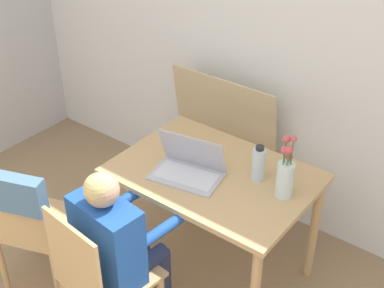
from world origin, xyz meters
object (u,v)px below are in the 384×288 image
Objects in this scene: chair_spare at (22,213)px; person_seated at (116,238)px; chair_occupied at (100,279)px; water_bottle at (259,164)px; laptop at (189,166)px; flower_vase at (285,174)px.

person_seated reaches higher than chair_spare.
chair_occupied is 0.22m from person_seated.
person_seated reaches higher than water_bottle.
person_seated is 5.14× the size of water_bottle.
laptop is at bearing -152.31° from chair_spare.
water_bottle reaches higher than chair_occupied.
chair_spare is (-0.55, -0.01, 0.14)m from chair_occupied.
chair_spare is 1.37m from flower_vase.
chair_occupied is at bearing 90.00° from person_seated.
chair_occupied is at bearing 160.75° from chair_spare.
person_seated is (0.56, 0.12, 0.05)m from chair_spare.
water_bottle is at bearing 19.40° from laptop.
flower_vase reaches higher than chair_occupied.
person_seated is (0.01, 0.11, 0.19)m from chair_occupied.
flower_vase is 1.75× the size of water_bottle.
chair_occupied is 0.97m from water_bottle.
laptop is at bearing -149.58° from water_bottle.
flower_vase is (0.52, 0.67, 0.22)m from person_seated.
person_seated is 2.57× the size of laptop.
person_seated is 0.88m from flower_vase.
water_bottle is at bearing -107.33° from chair_occupied.
flower_vase reaches higher than laptop.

